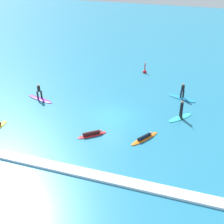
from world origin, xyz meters
The scene contains 8 objects.
ground_plane centered at (0.00, 0.00, 0.00)m, with size 120.00×120.00×0.00m, color teal.
surfer_on_orange_board centered at (3.69, -2.64, 0.14)m, with size 2.08×2.81×0.39m.
surfer_on_teal_board centered at (6.14, 1.71, 0.47)m, with size 2.30×2.60×2.32m.
surfer_on_blue_board centered at (5.81, 5.81, 0.36)m, with size 3.23×1.83×1.70m.
surfer_on_red_board centered at (-0.65, -3.49, 0.16)m, with size 2.36×2.08×0.41m.
surfer_on_purple_board centered at (-8.22, 1.05, 0.37)m, with size 3.32×1.52×1.73m.
marker_buoy centered at (0.60, 11.59, 0.20)m, with size 0.48×0.48×1.37m.
wave_crest centered at (0.00, -8.14, 0.09)m, with size 23.97×0.90×0.18m, color white.
Camera 1 is at (7.26, -22.56, 14.05)m, focal length 47.09 mm.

